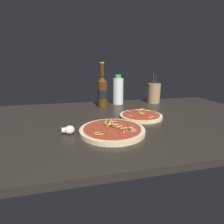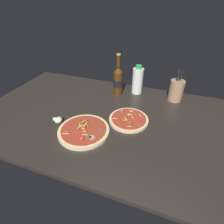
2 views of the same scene
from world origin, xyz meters
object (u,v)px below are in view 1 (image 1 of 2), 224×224
at_px(pizza_near, 112,130).
at_px(mushroom_left, 69,130).
at_px(utensil_crock, 154,93).
at_px(beer_bottle, 102,91).
at_px(oil_bottle, 118,91).
at_px(pizza_far, 141,116).

xyz_separation_m(pizza_near, mushroom_left, (-0.17, 0.03, 0.01)).
bearing_deg(utensil_crock, beer_bottle, -172.47).
relative_size(beer_bottle, oil_bottle, 1.40).
bearing_deg(pizza_near, oil_bottle, 73.06).
bearing_deg(oil_bottle, mushroom_left, -123.88).
bearing_deg(pizza_near, mushroom_left, 171.41).
bearing_deg(pizza_far, utensil_crock, 55.49).
bearing_deg(utensil_crock, pizza_near, -129.96).
xyz_separation_m(beer_bottle, oil_bottle, (0.12, 0.07, -0.01)).
distance_m(pizza_far, mushroom_left, 0.40).
bearing_deg(oil_bottle, pizza_far, -84.18).
distance_m(mushroom_left, utensil_crock, 0.77).
bearing_deg(utensil_crock, oil_bottle, 176.60).
bearing_deg(beer_bottle, pizza_near, -94.66).
bearing_deg(pizza_far, mushroom_left, -158.39).
height_order(beer_bottle, mushroom_left, beer_bottle).
distance_m(pizza_far, utensil_crock, 0.41).
distance_m(beer_bottle, utensil_crock, 0.39).
xyz_separation_m(oil_bottle, mushroom_left, (-0.33, -0.49, -0.08)).
bearing_deg(beer_bottle, oil_bottle, 28.79).
relative_size(pizza_far, oil_bottle, 1.09).
height_order(pizza_near, pizza_far, pizza_near).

